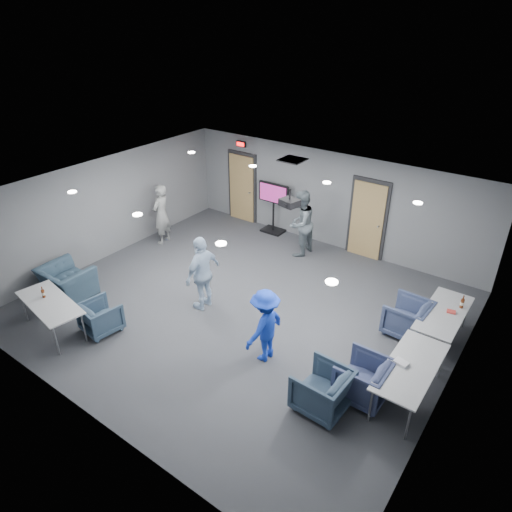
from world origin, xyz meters
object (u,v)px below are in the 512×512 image
Objects in this scene: table_right_a at (444,314)px; chair_right_c at (322,390)px; table_front_left at (50,304)px; chair_right_a at (407,318)px; person_b at (301,223)px; table_right_b at (411,368)px; bottle_front at (43,293)px; chair_front_b at (67,281)px; person_d at (265,326)px; person_a at (161,214)px; tv_stand at (273,205)px; bottle_right at (462,303)px; chair_right_b at (363,379)px; person_c at (203,273)px; chair_front_a at (101,317)px; projector at (289,202)px.

chair_right_c is at bearing 159.63° from table_right_a.
chair_right_a is at bearing 44.50° from table_front_left.
person_b reaches higher than table_right_b.
table_right_a is at bearing 32.15° from bottle_front.
chair_right_a is 0.73m from table_right_a.
table_right_a is (7.66, 3.39, 0.32)m from chair_front_b.
person_d reaches higher than chair_right_a.
person_b is 4.42m from person_d.
chair_right_c is at bearing 37.02° from person_b.
person_d is 1.63m from chair_right_c.
tv_stand is (2.19, 2.45, -0.00)m from person_a.
table_right_a is 6.14m from tv_stand.
table_right_a is at bearing 161.87° from chair_right_c.
bottle_right is (0.23, 2.26, 0.15)m from table_right_b.
person_a is at bearing -87.18° from chair_right_a.
chair_right_a is 2.19m from chair_right_b.
chair_right_c is 3.37× the size of bottle_front.
person_c is 3.35m from chair_front_b.
chair_front_b is (-6.56, -0.43, -0.03)m from chair_right_c.
bottle_front reaches higher than chair_front_a.
tv_stand is (0.21, 6.15, 0.53)m from chair_front_a.
person_b is at bearing 77.50° from table_front_left.
tv_stand reaches higher than chair_front_b.
person_c is 1.15× the size of person_d.
person_c is at bearing 48.58° from bottle_front.
person_b is at bearing 164.57° from bottle_right.
projector reaches higher than person_c.
person_b is 1.03× the size of table_right_a.
table_front_left is 6.46× the size of bottle_right.
table_right_a is (0.65, 2.32, 0.30)m from chair_right_b.
chair_right_b is (3.64, -3.92, -0.53)m from person_b.
chair_right_a is 1.00× the size of chair_right_b.
chair_front_a is (-1.59, -5.40, -0.58)m from person_b.
chair_right_b is 3.89m from projector.
tv_stand is at bearing 79.43° from bottle_front.
bottle_front is (-5.82, -1.39, 0.43)m from chair_right_c.
chair_right_a is at bearing -26.27° from tv_stand.
person_b is 2.46× the size of chair_front_a.
person_a is at bearing 90.74° from table_right_a.
person_d is 2.04× the size of chair_front_a.
person_a is at bearing -110.51° from person_d.
chair_right_b is at bearing 147.33° from chair_right_c.
chair_front_b is at bearing 113.89° from table_right_a.
chair_front_a is at bearing 107.84° from table_right_b.
table_right_b is at bearing 106.37° from person_d.
chair_front_b is (-1.78, 0.40, 0.03)m from chair_front_a.
chair_right_a is at bearing 100.89° from table_right_a.
tv_stand is (-5.02, 4.67, 0.48)m from chair_right_b.
person_a is at bearing -171.02° from projector.
bottle_right is at bearing -137.60° from chair_front_a.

